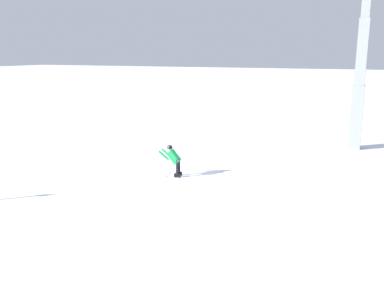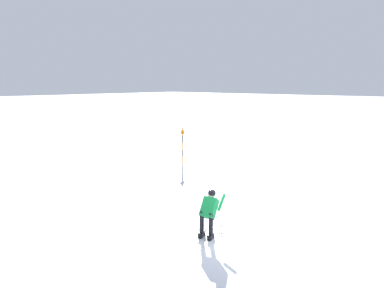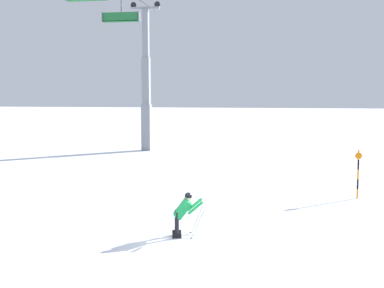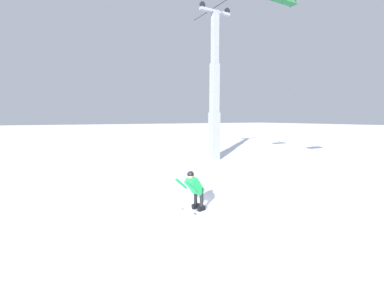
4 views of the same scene
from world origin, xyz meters
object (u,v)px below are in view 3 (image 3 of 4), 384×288
at_px(lift_tower_far, 146,89).
at_px(chairlift_seat_fourth, 121,17).
at_px(skier_carving_main, 183,211).
at_px(trail_marker_pole, 358,172).

distance_m(lift_tower_far, chairlift_seat_fourth, 7.66).
xyz_separation_m(lift_tower_far, chairlift_seat_fourth, (-6.15, -0.00, 4.56)).
distance_m(skier_carving_main, chairlift_seat_fourth, 19.70).
height_order(lift_tower_far, chairlift_seat_fourth, lift_tower_far).
bearing_deg(skier_carving_main, lift_tower_far, 17.30).
bearing_deg(lift_tower_far, chairlift_seat_fourth, -180.00).
xyz_separation_m(skier_carving_main, lift_tower_far, (22.50, 7.01, 3.91)).
bearing_deg(trail_marker_pole, skier_carving_main, 137.16).
bearing_deg(chairlift_seat_fourth, skier_carving_main, -156.80).
relative_size(chairlift_seat_fourth, trail_marker_pole, 1.18).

